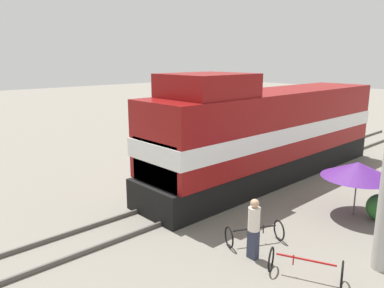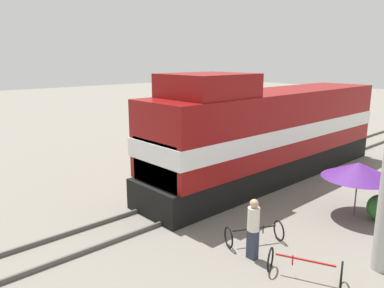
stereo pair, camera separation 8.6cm
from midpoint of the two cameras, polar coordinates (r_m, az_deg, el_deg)
The scene contains 9 objects.
ground_plane at distance 16.37m, azimuth 6.17°, elevation -7.02°, with size 120.00×120.00×0.00m, color slate.
rail_near at distance 16.80m, azimuth 4.34°, elevation -6.18°, with size 0.08×36.55×0.15m, color #4C4742.
rail_far at distance 15.91m, azimuth 8.12°, elevation -7.39°, with size 0.08×36.55×0.15m, color #4C4742.
locomotive at distance 17.64m, azimuth 11.64°, elevation 1.68°, with size 3.00×14.48×5.01m.
vendor_umbrella at distance 14.50m, azimuth 24.18°, elevation -3.66°, with size 2.50×2.50×2.00m.
shrub_cluster at distance 14.81m, azimuth 26.99°, elevation -8.68°, with size 0.94×0.94×0.94m, color #2D722D.
person_bystander at distance 10.88m, azimuth 9.54°, elevation -12.29°, with size 0.34×0.34×1.78m.
bicycle at distance 10.54m, azimuth 17.01°, elevation -17.43°, with size 1.94×1.35×0.68m.
bicycle_spare at distance 11.93m, azimuth 9.68°, elevation -13.32°, with size 1.36×1.84×0.66m.
Camera 2 is at (10.15, -11.55, 5.60)m, focal length 35.00 mm.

